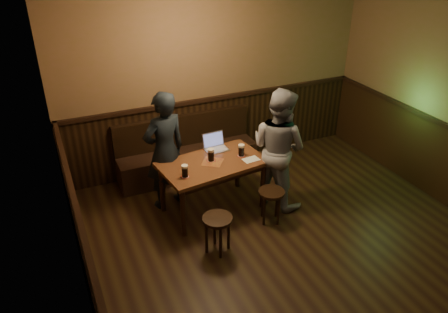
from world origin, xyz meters
TOP-DOWN VIEW (x-y plane):
  - room at (0.00, 0.22)m, footprint 5.04×6.04m
  - bench at (-0.62, 2.75)m, footprint 2.20×0.50m
  - pub_table at (-0.62, 1.69)m, footprint 1.50×0.98m
  - stool_left at (-0.91, 0.83)m, footprint 0.41×0.41m
  - stool_right at (-0.02, 1.11)m, footprint 0.46×0.46m
  - pint_left at (-1.08, 1.47)m, footprint 0.11×0.11m
  - pint_mid at (-0.62, 1.73)m, footprint 0.12×0.12m
  - pint_right at (-0.19, 1.69)m, footprint 0.11×0.11m
  - laptop at (-0.43, 2.03)m, footprint 0.33×0.27m
  - menu at (-0.11, 1.54)m, footprint 0.23×0.17m
  - person_suit at (-1.16, 2.06)m, footprint 0.70×0.54m
  - person_grey at (0.29, 1.51)m, footprint 0.93×1.02m

SIDE VIEW (x-z plane):
  - bench at x=-0.62m, z-range -0.16..0.79m
  - stool_right at x=-0.02m, z-range 0.14..0.62m
  - stool_left at x=-0.91m, z-range 0.15..0.64m
  - pub_table at x=-0.62m, z-range 0.27..1.03m
  - menu at x=-0.11m, z-range 0.75..0.75m
  - laptop at x=-0.43m, z-range 0.70..0.92m
  - pint_left at x=-1.08m, z-range 0.75..0.92m
  - pint_right at x=-0.19m, z-range 0.75..0.92m
  - pint_mid at x=-0.62m, z-range 0.75..0.93m
  - person_suit at x=-1.16m, z-range 0.00..1.70m
  - person_grey at x=0.29m, z-range 0.00..1.71m
  - room at x=0.00m, z-range -0.22..2.62m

